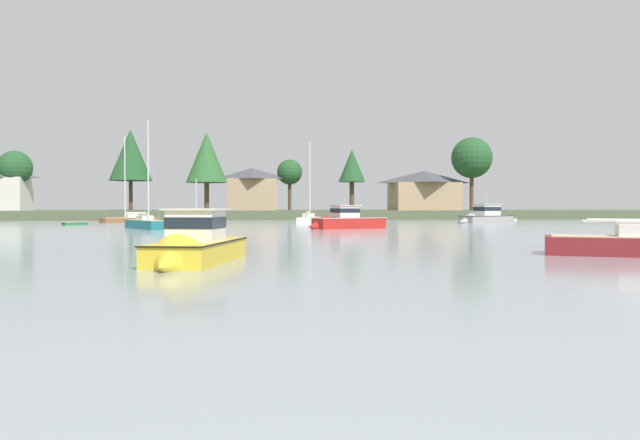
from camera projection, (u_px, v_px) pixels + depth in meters
The scene contains 17 objects.
far_shore_bank at pixel (314, 214), 110.03m from camera, with size 195.00×40.17×1.30m, color #4C563D.
cruiser_grey at pixel (482, 218), 74.48m from camera, with size 8.37×5.95×4.30m.
sailboat_white at pixel (309, 221), 74.37m from camera, with size 3.51×7.80×10.16m.
dinghy_green at pixel (75, 224), 66.60m from camera, with size 2.71×2.50×0.45m.
sailboat_teal at pixel (146, 226), 55.04m from camera, with size 4.72×6.48×10.06m.
sailboat_wood at pixel (130, 220), 77.74m from camera, with size 6.82×5.68×11.07m.
cruiser_red at pixel (342, 224), 55.46m from camera, with size 7.74×4.90×3.60m.
cruiser_yellow at pixel (192, 252), 21.60m from camera, with size 3.39×7.08×3.74m.
mooring_buoy_white at pixel (515, 220), 85.04m from camera, with size 0.51×0.51×0.56m.
shore_tree_right_mid at pixel (131, 155), 108.22m from camera, with size 7.30×7.30×14.07m.
shore_tree_left_mid at pixel (352, 166), 104.46m from camera, with size 4.50×4.50×10.28m.
shore_tree_far_right at pixel (207, 158), 94.40m from camera, with size 6.24×6.24×11.92m.
shore_tree_right at pixel (290, 173), 109.66m from camera, with size 4.44×4.44×8.93m.
shore_tree_left at pixel (15, 168), 101.20m from camera, with size 5.46×5.46×9.71m.
shore_tree_center_right at pixel (472, 158), 107.52m from camera, with size 7.02×7.02×12.58m.
cottage_hillside at pixel (252, 188), 108.59m from camera, with size 9.22×7.02×7.37m.
cottage_behind_trees at pixel (424, 190), 110.29m from camera, with size 12.09×9.93×6.96m.
Camera 1 is at (-9.57, -10.05, 2.00)m, focal length 35.03 mm.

